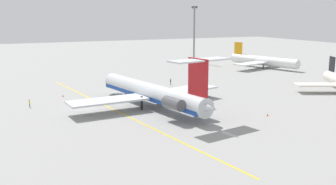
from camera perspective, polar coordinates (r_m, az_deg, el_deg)
name	(u,v)px	position (r m, az deg, el deg)	size (l,w,h in m)	color
ground	(84,107)	(85.02, -12.17, -2.09)	(399.58, 399.58, 0.00)	gray
main_jetliner	(154,93)	(81.78, -2.08, -0.06)	(40.51, 36.03, 11.85)	silver
airliner_far_left	(265,61)	(147.23, 14.10, 4.50)	(29.03, 29.06, 8.82)	white
ground_crew_near_nose	(171,81)	(109.20, 0.39, 1.73)	(0.29, 0.37, 1.73)	black
ground_crew_near_tail	(29,102)	(87.66, -19.67, -1.37)	(0.44, 0.28, 1.74)	black
safety_cone_nose	(268,115)	(78.17, 14.40, -3.18)	(0.40, 0.40, 0.55)	#EA590F
safety_cone_wingtip	(63,95)	(96.82, -15.16, -0.43)	(0.40, 0.40, 0.55)	#EA590F
taxiway_centreline	(115,111)	(80.82, -7.72, -2.64)	(80.85, 0.36, 0.01)	gold
light_mast	(194,32)	(159.33, 3.86, 8.90)	(4.00, 0.70, 22.62)	slate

